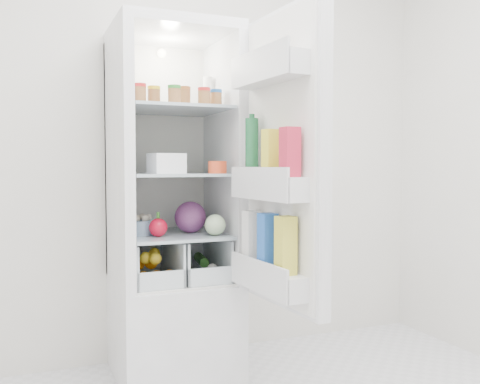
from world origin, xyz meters
name	(u,v)px	position (x,y,z in m)	size (l,w,h in m)	color
room_walls	(333,9)	(0.00, 0.00, 1.59)	(3.02, 3.02, 2.61)	silver
refrigerator	(171,247)	(-0.20, 1.25, 0.67)	(0.60, 0.60, 1.80)	silver
shelf_low	(174,235)	(-0.20, 1.19, 0.74)	(0.49, 0.53, 0.01)	#9EAEB9
shelf_mid	(174,175)	(-0.20, 1.19, 1.05)	(0.49, 0.53, 0.01)	#9EAEB9
shelf_top	(173,110)	(-0.20, 1.19, 1.38)	(0.49, 0.53, 0.01)	#9EAEB9
crisper_left	(151,261)	(-0.32, 1.19, 0.61)	(0.23, 0.46, 0.22)	silver
crisper_right	(197,258)	(-0.08, 1.19, 0.61)	(0.23, 0.46, 0.22)	silver
condiment_jars	(174,99)	(-0.21, 1.13, 1.43)	(0.46, 0.34, 0.08)	#B21919
squeeze_bottle	(208,94)	(0.01, 1.27, 1.48)	(0.05, 0.05, 0.18)	white
tub_white	(166,164)	(-0.27, 1.05, 1.11)	(0.15, 0.15, 0.10)	white
tin_red	(217,167)	(-0.04, 0.96, 1.09)	(0.09, 0.09, 0.06)	red
foil_tray	(169,169)	(-0.22, 1.20, 1.08)	(0.16, 0.12, 0.04)	silver
tub_green	(176,166)	(-0.17, 1.23, 1.09)	(0.09, 0.13, 0.07)	#44974D
red_cabbage	(190,217)	(-0.12, 1.18, 0.83)	(0.16, 0.16, 0.16)	#541C4C
bell_pepper	(158,227)	(-0.31, 1.08, 0.79)	(0.09, 0.09, 0.09)	red
mushroom_bowl	(141,227)	(-0.36, 1.20, 0.78)	(0.15, 0.15, 0.07)	#8BAED0
salad_bag	(215,225)	(-0.03, 1.02, 0.80)	(0.11, 0.11, 0.11)	#AECB98
citrus_pile	(152,267)	(-0.33, 1.12, 0.59)	(0.20, 0.24, 0.16)	orange
veg_pile	(198,267)	(-0.07, 1.18, 0.56)	(0.16, 0.30, 0.10)	#1F4617
fridge_door	(280,167)	(0.12, 0.61, 1.09)	(0.21, 0.60, 1.30)	silver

